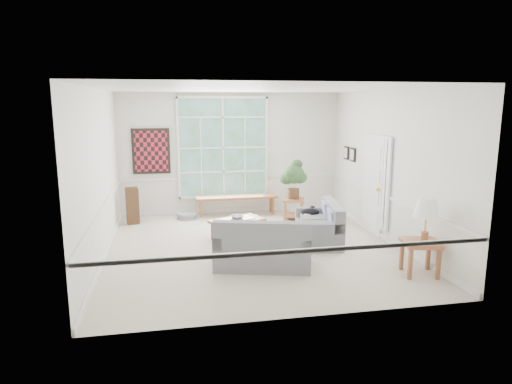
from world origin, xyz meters
The scene contains 24 objects.
floor centered at (0.00, 0.00, -0.01)m, with size 5.50×6.00×0.01m, color beige.
ceiling centered at (0.00, 0.00, 3.00)m, with size 5.50×6.00×0.02m, color white.
wall_back centered at (0.00, 3.00, 1.50)m, with size 5.50×0.02×3.00m, color silver.
wall_front centered at (0.00, -3.00, 1.50)m, with size 5.50×0.02×3.00m, color silver.
wall_left centered at (-2.75, 0.00, 1.50)m, with size 0.02×6.00×3.00m, color silver.
wall_right centered at (2.75, 0.00, 1.50)m, with size 0.02×6.00×3.00m, color silver.
window_back centered at (-0.20, 2.96, 1.65)m, with size 2.30×0.08×2.40m, color white.
entry_door centered at (2.71, 0.60, 1.05)m, with size 0.08×0.90×2.10m, color white.
door_sidelight centered at (2.71, -0.03, 1.15)m, with size 0.08×0.26×1.90m, color white.
wall_art centered at (-1.95, 2.95, 1.60)m, with size 0.90×0.06×1.10m, color maroon.
wall_frame_near centered at (2.71, 1.75, 1.55)m, with size 0.04×0.26×0.32m, color black.
wall_frame_far centered at (2.71, 2.15, 1.55)m, with size 0.04×0.26×0.32m, color black.
loveseat_right centered at (1.35, 0.11, 0.40)m, with size 0.76×1.47×0.80m, color slate.
loveseat_front centered at (-0.03, -1.05, 0.43)m, with size 1.60×0.83×0.87m, color slate.
coffee_table centered at (-0.20, 0.67, 0.20)m, with size 1.07×0.59×0.40m, color #965632.
pewter_bowl centered at (-0.19, 0.73, 0.44)m, with size 0.31×0.31×0.08m, color #9A9A9F.
window_bench centered at (0.08, 2.65, 0.23)m, with size 2.00×0.39×0.47m, color #965632.
end_table centered at (1.35, 1.96, 0.25)m, with size 0.50×0.50×0.50m, color #965632.
houseplant centered at (1.36, 2.00, 0.97)m, with size 0.55×0.55×0.94m, color #2D5029, non-canonical shape.
side_table centered at (2.40, -1.90, 0.28)m, with size 0.55×0.55×0.57m, color #965632.
table_lamp centered at (2.43, -1.94, 0.92)m, with size 0.41×0.41×0.71m, color silver, non-canonical shape.
pet_bed centered at (-1.15, 2.53, 0.07)m, with size 0.49×0.49×0.14m, color gray.
floor_speaker centered at (-2.40, 2.25, 0.43)m, with size 0.27×0.21×0.85m, color #432917.
cat centered at (1.35, 0.64, 0.50)m, with size 0.38×0.27×0.18m, color black.
Camera 1 is at (-1.54, -8.31, 2.75)m, focal length 32.00 mm.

